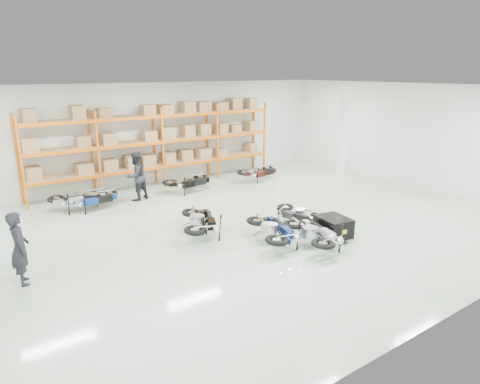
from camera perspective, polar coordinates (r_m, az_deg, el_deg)
room at (r=13.76m, az=0.36°, el=4.34°), size 18.00×18.00×18.00m
pallet_rack at (r=19.31m, az=-10.87°, el=7.44°), size 11.28×0.98×3.62m
structural_column at (r=17.57m, az=13.45°, el=6.45°), size 0.25×0.25×4.50m
moto_blue_centre at (r=12.65m, az=4.55°, el=-4.55°), size 1.53×2.17×1.27m
moto_silver_left at (r=12.58m, az=9.94°, el=-4.91°), size 1.36×2.10×1.26m
moto_black_far_left at (r=13.39m, az=-5.26°, el=-3.42°), size 1.71×2.17×1.26m
moto_touring_right at (r=14.42m, az=7.73°, el=-2.48°), size 1.11×1.76×1.06m
trailer at (r=13.39m, az=12.34°, el=-4.56°), size 0.95×1.73×0.71m
moto_back_a at (r=16.79m, az=-19.01°, el=-0.46°), size 1.77×0.95×1.12m
moto_back_b at (r=16.92m, az=-20.60°, el=-0.34°), size 1.90×1.00×1.21m
moto_back_c at (r=18.32m, az=-6.90°, el=1.78°), size 1.93×1.06×1.21m
moto_back_d at (r=20.05m, az=2.53°, el=3.05°), size 1.86×1.02×1.16m
person_left at (r=11.58m, az=-27.32°, el=-6.68°), size 0.46×0.68×1.83m
person_back at (r=17.41m, az=-13.67°, el=2.06°), size 1.16×1.04×1.95m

